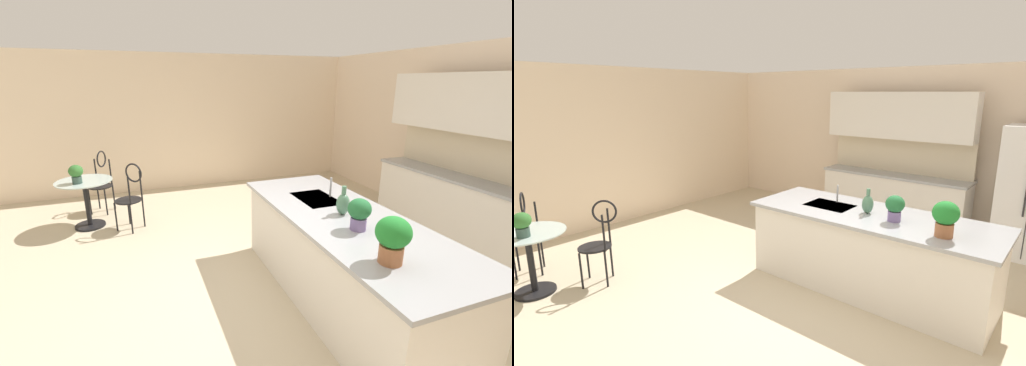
% 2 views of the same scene
% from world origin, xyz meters
% --- Properties ---
extents(ground_plane, '(40.00, 40.00, 0.00)m').
position_xyz_m(ground_plane, '(0.00, 0.00, 0.00)').
color(ground_plane, beige).
extents(wall_back, '(9.00, 0.12, 2.70)m').
position_xyz_m(wall_back, '(0.00, 3.66, 1.35)').
color(wall_back, beige).
rests_on(wall_back, ground).
extents(wall_left_window, '(0.12, 7.80, 2.70)m').
position_xyz_m(wall_left_window, '(-4.26, 0.00, 1.35)').
color(wall_left_window, beige).
rests_on(wall_left_window, ground).
extents(kitchen_island, '(2.80, 1.06, 0.92)m').
position_xyz_m(kitchen_island, '(0.30, 0.85, 0.46)').
color(kitchen_island, white).
rests_on(kitchen_island, ground).
extents(back_counter_run, '(2.44, 0.64, 1.52)m').
position_xyz_m(back_counter_run, '(-0.40, 3.21, 0.49)').
color(back_counter_run, white).
rests_on(back_counter_run, ground).
extents(upper_cabinet_run, '(2.40, 0.36, 0.76)m').
position_xyz_m(upper_cabinet_run, '(-0.40, 3.18, 1.90)').
color(upper_cabinet_run, white).
rests_on(upper_cabinet_run, back_counter_run).
extents(bistro_table, '(0.80, 0.80, 0.74)m').
position_xyz_m(bistro_table, '(-2.60, -1.75, 0.45)').
color(bistro_table, black).
rests_on(bistro_table, ground).
extents(chair_near_window, '(0.54, 0.54, 1.04)m').
position_xyz_m(chair_near_window, '(-2.24, -1.11, 0.57)').
color(chair_near_window, black).
rests_on(chair_near_window, ground).
extents(chair_by_island, '(0.52, 0.50, 1.04)m').
position_xyz_m(chair_by_island, '(-3.24, -1.57, 0.57)').
color(chair_by_island, black).
rests_on(chair_by_island, ground).
extents(sink_faucet, '(0.02, 0.02, 0.22)m').
position_xyz_m(sink_faucet, '(-0.25, 1.03, 1.03)').
color(sink_faucet, '#B2B5BA').
rests_on(sink_faucet, kitchen_island).
extents(potted_plant_on_table, '(0.20, 0.20, 0.28)m').
position_xyz_m(potted_plant_on_table, '(-2.47, -1.82, 0.90)').
color(potted_plant_on_table, '#385147').
rests_on(potted_plant_on_table, bistro_table).
extents(potted_plant_counter_far, '(0.25, 0.25, 0.35)m').
position_xyz_m(potted_plant_counter_far, '(1.15, 0.64, 1.12)').
color(potted_plant_counter_far, '#9E603D').
rests_on(potted_plant_counter_far, kitchen_island).
extents(potted_plant_counter_near, '(0.20, 0.20, 0.29)m').
position_xyz_m(potted_plant_counter_near, '(0.60, 0.77, 1.08)').
color(potted_plant_counter_near, '#7A669E').
rests_on(potted_plant_counter_near, kitchen_island).
extents(vase_on_counter, '(0.13, 0.13, 0.29)m').
position_xyz_m(vase_on_counter, '(0.25, 0.85, 1.03)').
color(vase_on_counter, '#4C7A5B').
rests_on(vase_on_counter, kitchen_island).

